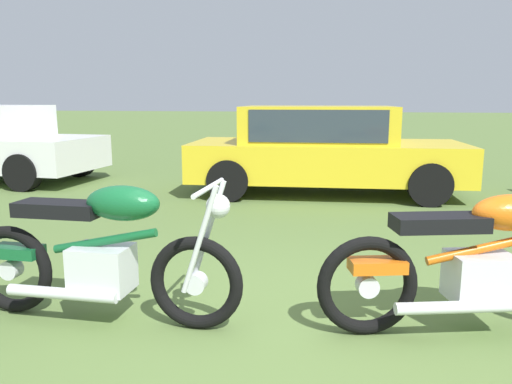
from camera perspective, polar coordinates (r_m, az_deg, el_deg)
ground_plane at (r=3.53m, az=2.98°, el=-15.43°), size 120.00×120.00×0.00m
motorcycle_green at (r=3.66m, az=-17.10°, el=-6.71°), size 2.06×0.64×1.02m
motorcycle_orange at (r=3.66m, az=24.21°, el=-7.31°), size 2.09×0.88×1.02m
car_yellow at (r=8.32m, az=7.56°, el=5.28°), size 4.50×2.15×1.43m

